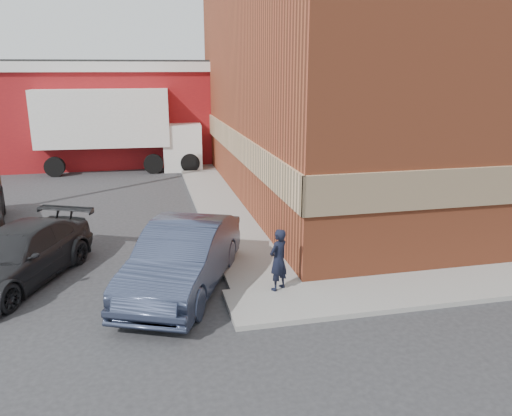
{
  "coord_description": "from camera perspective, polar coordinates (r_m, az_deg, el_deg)",
  "views": [
    {
      "loc": [
        -2.12,
        -10.78,
        5.21
      ],
      "look_at": [
        0.76,
        1.9,
        1.54
      ],
      "focal_mm": 35.0,
      "sensor_mm": 36.0,
      "label": 1
    }
  ],
  "objects": [
    {
      "name": "sidewalk_west",
      "position": [
        20.62,
        -4.82,
        1.23
      ],
      "size": [
        1.8,
        18.0,
        0.12
      ],
      "primitive_type": "cube",
      "color": "gray",
      "rests_on": "ground"
    },
    {
      "name": "ground",
      "position": [
        12.16,
        -1.54,
        -9.62
      ],
      "size": [
        90.0,
        90.0,
        0.0
      ],
      "primitive_type": "plane",
      "color": "#28282B",
      "rests_on": "ground"
    },
    {
      "name": "man",
      "position": [
        11.76,
        2.57,
        -5.92
      ],
      "size": [
        0.65,
        0.61,
        1.5
      ],
      "primitive_type": "imported",
      "rotation": [
        0.0,
        0.0,
        3.74
      ],
      "color": "black",
      "rests_on": "sidewalk_south"
    },
    {
      "name": "warehouse",
      "position": [
        31.12,
        -20.27,
        10.38
      ],
      "size": [
        16.3,
        8.3,
        5.6
      ],
      "color": "maroon",
      "rests_on": "ground"
    },
    {
      "name": "brick_building",
      "position": [
        22.45,
        15.89,
        13.83
      ],
      "size": [
        14.25,
        18.25,
        9.36
      ],
      "color": "brown",
      "rests_on": "ground"
    },
    {
      "name": "box_truck",
      "position": [
        26.9,
        -15.2,
        9.25
      ],
      "size": [
        8.62,
        3.0,
        4.19
      ],
      "rotation": [
        0.0,
        0.0,
        -0.06
      ],
      "color": "white",
      "rests_on": "ground"
    },
    {
      "name": "suv_b",
      "position": [
        13.8,
        -25.61,
        -4.95
      ],
      "size": [
        3.77,
        5.19,
        1.4
      ],
      "primitive_type": "imported",
      "rotation": [
        0.0,
        0.0,
        -0.43
      ],
      "color": "black",
      "rests_on": "ground"
    },
    {
      "name": "sedan",
      "position": [
        12.13,
        -8.35,
        -5.62
      ],
      "size": [
        3.56,
        5.29,
        1.65
      ],
      "primitive_type": "imported",
      "rotation": [
        0.0,
        0.0,
        -0.4
      ],
      "color": "#303750",
      "rests_on": "ground"
    }
  ]
}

